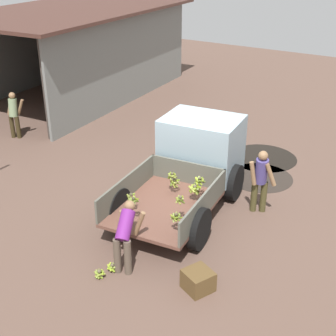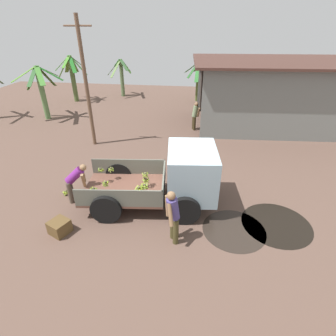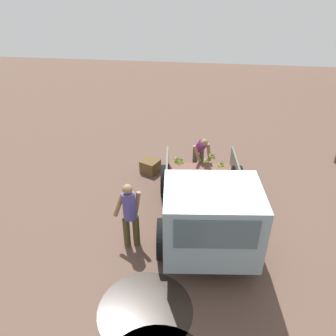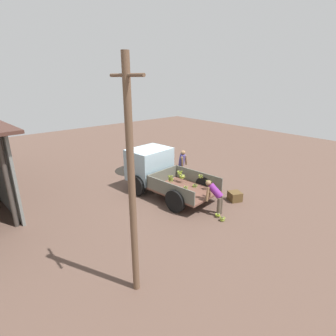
# 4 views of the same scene
# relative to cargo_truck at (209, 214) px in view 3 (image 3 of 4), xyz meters

# --- Properties ---
(ground) EXTENTS (36.00, 36.00, 0.00)m
(ground) POSITION_rel_cargo_truck_xyz_m (-0.04, 0.08, -1.05)
(ground) COLOR brown
(mud_patch_0) EXTENTS (1.84, 1.84, 0.01)m
(mud_patch_0) POSITION_rel_cargo_truck_xyz_m (1.77, -1.10, -1.05)
(mud_patch_0) COLOR #2D241E
(mud_patch_0) RESTS_ON ground
(cargo_truck) EXTENTS (4.41, 2.61, 1.96)m
(cargo_truck) POSITION_rel_cargo_truck_xyz_m (0.00, 0.00, 0.00)
(cargo_truck) COLOR brown
(cargo_truck) RESTS_ON ground
(person_foreground_visitor) EXTENTS (0.50, 0.66, 1.64)m
(person_foreground_visitor) POSITION_rel_cargo_truck_xyz_m (0.04, -1.76, -0.14)
(person_foreground_visitor) COLOR #443E20
(person_foreground_visitor) RESTS_ON ground
(person_worker_loading) EXTENTS (0.77, 0.63, 1.35)m
(person_worker_loading) POSITION_rel_cargo_truck_xyz_m (-3.38, -0.33, -0.26)
(person_worker_loading) COLOR brown
(person_worker_loading) RESTS_ON ground
(banana_bunch_on_ground_0) EXTENTS (0.23, 0.23, 0.19)m
(banana_bunch_on_ground_0) POSITION_rel_cargo_truck_xyz_m (-3.95, -0.09, -0.95)
(banana_bunch_on_ground_0) COLOR brown
(banana_bunch_on_ground_0) RESTS_ON ground
(banana_bunch_on_ground_1) EXTENTS (0.22, 0.20, 0.18)m
(banana_bunch_on_ground_1) POSITION_rel_cargo_truck_xyz_m (-3.67, -0.18, -0.95)
(banana_bunch_on_ground_1) COLOR brown
(banana_bunch_on_ground_1) RESTS_ON ground
(wooden_crate_0) EXTENTS (0.67, 0.67, 0.40)m
(wooden_crate_0) POSITION_rel_cargo_truck_xyz_m (-3.21, -1.89, -0.85)
(wooden_crate_0) COLOR brown
(wooden_crate_0) RESTS_ON ground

